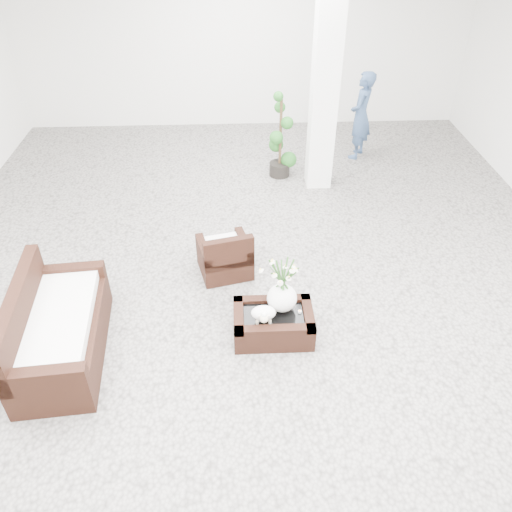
{
  "coord_description": "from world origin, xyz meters",
  "views": [
    {
      "loc": [
        -0.23,
        -4.95,
        4.26
      ],
      "look_at": [
        0.0,
        -0.1,
        0.62
      ],
      "focal_mm": 35.51,
      "sensor_mm": 36.0,
      "label": 1
    }
  ],
  "objects_px": {
    "armchair": "(224,250)",
    "topiary": "(280,136)",
    "loveseat": "(59,323)",
    "coffee_table": "(273,324)"
  },
  "relations": [
    {
      "from": "armchair",
      "to": "topiary",
      "type": "distance_m",
      "value": 2.9
    },
    {
      "from": "coffee_table",
      "to": "topiary",
      "type": "distance_m",
      "value": 3.98
    },
    {
      "from": "coffee_table",
      "to": "topiary",
      "type": "height_order",
      "value": "topiary"
    },
    {
      "from": "armchair",
      "to": "loveseat",
      "type": "bearing_deg",
      "value": 24.56
    },
    {
      "from": "coffee_table",
      "to": "loveseat",
      "type": "height_order",
      "value": "loveseat"
    },
    {
      "from": "coffee_table",
      "to": "armchair",
      "type": "relative_size",
      "value": 1.3
    },
    {
      "from": "coffee_table",
      "to": "topiary",
      "type": "xyz_separation_m",
      "value": [
        0.4,
        3.92,
        0.59
      ]
    },
    {
      "from": "coffee_table",
      "to": "loveseat",
      "type": "relative_size",
      "value": 0.52
    },
    {
      "from": "armchair",
      "to": "topiary",
      "type": "xyz_separation_m",
      "value": [
        0.96,
        2.71,
        0.4
      ]
    },
    {
      "from": "loveseat",
      "to": "topiary",
      "type": "bearing_deg",
      "value": -38.44
    }
  ]
}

